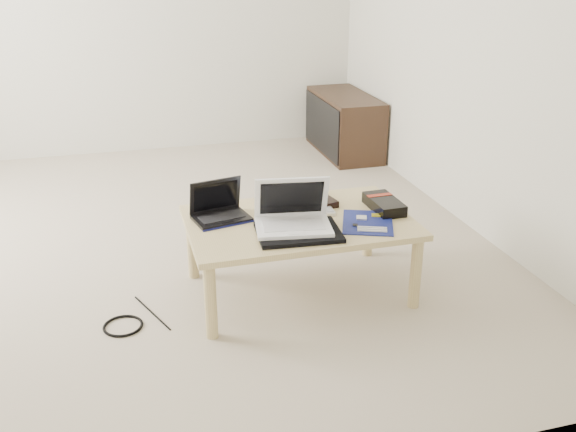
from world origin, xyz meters
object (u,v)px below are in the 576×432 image
object	(u,v)px
white_laptop	(293,217)
gpu_box	(384,204)
coffee_table	(299,229)
media_cabinet	(344,124)
netbook	(220,211)

from	to	relation	value
white_laptop	gpu_box	world-z (taller)	white_laptop
coffee_table	gpu_box	distance (m)	0.46
media_cabinet	gpu_box	xyz separation A→B (m)	(-0.60, -2.20, 0.18)
white_laptop	gpu_box	xyz separation A→B (m)	(0.52, 0.12, -0.04)
coffee_table	netbook	world-z (taller)	netbook
netbook	gpu_box	size ratio (longest dim) A/B	1.11
media_cabinet	gpu_box	world-z (taller)	media_cabinet
netbook	gpu_box	bearing A→B (deg)	-7.51
netbook	white_laptop	xyz separation A→B (m)	(0.31, -0.23, 0.03)
coffee_table	gpu_box	xyz separation A→B (m)	(0.45, 0.01, 0.08)
white_laptop	media_cabinet	bearing A→B (deg)	64.33
media_cabinet	coffee_table	bearing A→B (deg)	-115.42
gpu_box	media_cabinet	bearing A→B (deg)	74.83
coffee_table	white_laptop	bearing A→B (deg)	-120.34
media_cabinet	white_laptop	world-z (taller)	white_laptop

